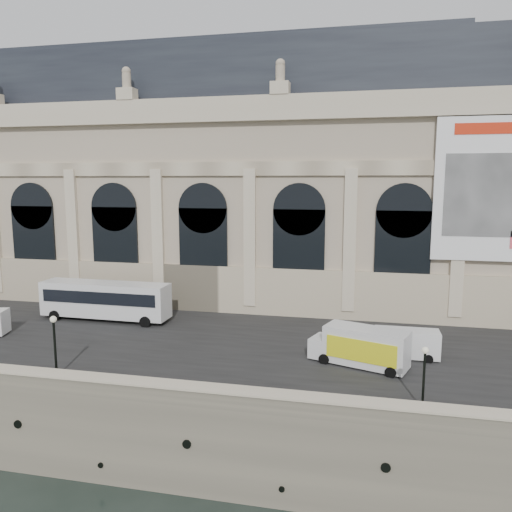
{
  "coord_description": "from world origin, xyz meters",
  "views": [
    {
      "loc": [
        12.37,
        -27.33,
        19.82
      ],
      "look_at": [
        1.59,
        22.0,
        12.16
      ],
      "focal_mm": 35.0,
      "sensor_mm": 36.0,
      "label": 1
    }
  ],
  "objects": [
    {
      "name": "ground",
      "position": [
        0.0,
        0.0,
        0.0
      ],
      "size": [
        260.0,
        260.0,
        0.0
      ],
      "primitive_type": "plane",
      "color": "black",
      "rests_on": "ground"
    },
    {
      "name": "van_c",
      "position": [
        15.58,
        11.96,
        7.16
      ],
      "size": [
        5.1,
        2.15,
        2.27
      ],
      "color": "silver",
      "rests_on": "quay"
    },
    {
      "name": "box_truck",
      "position": [
        12.37,
        9.44,
        7.49
      ],
      "size": [
        7.69,
        4.57,
        2.96
      ],
      "color": "silver",
      "rests_on": "quay"
    },
    {
      "name": "parapet",
      "position": [
        0.0,
        0.6,
        6.62
      ],
      "size": [
        160.0,
        1.4,
        1.21
      ],
      "color": "gray",
      "rests_on": "quay"
    },
    {
      "name": "museum",
      "position": [
        -5.98,
        30.86,
        19.72
      ],
      "size": [
        69.0,
        18.7,
        29.1
      ],
      "color": "#BAA88F",
      "rests_on": "quay"
    },
    {
      "name": "street",
      "position": [
        0.0,
        14.0,
        6.03
      ],
      "size": [
        160.0,
        24.0,
        0.06
      ],
      "primitive_type": "cube",
      "color": "#2D2D2D",
      "rests_on": "quay"
    },
    {
      "name": "lamp_left",
      "position": [
        -8.57,
        2.46,
        8.25
      ],
      "size": [
        0.46,
        0.46,
        4.51
      ],
      "color": "black",
      "rests_on": "quay"
    },
    {
      "name": "lamp_right",
      "position": [
        16.15,
        2.69,
        8.0
      ],
      "size": [
        0.41,
        0.41,
        4.01
      ],
      "color": "black",
      "rests_on": "quay"
    },
    {
      "name": "quay",
      "position": [
        0.0,
        35.0,
        3.0
      ],
      "size": [
        160.0,
        70.0,
        6.0
      ],
      "primitive_type": "cube",
      "color": "gray",
      "rests_on": "ground"
    },
    {
      "name": "bus_left",
      "position": [
        -12.54,
        16.57,
        8.16
      ],
      "size": [
        13.11,
        3.2,
        3.85
      ],
      "color": "silver",
      "rests_on": "quay"
    }
  ]
}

